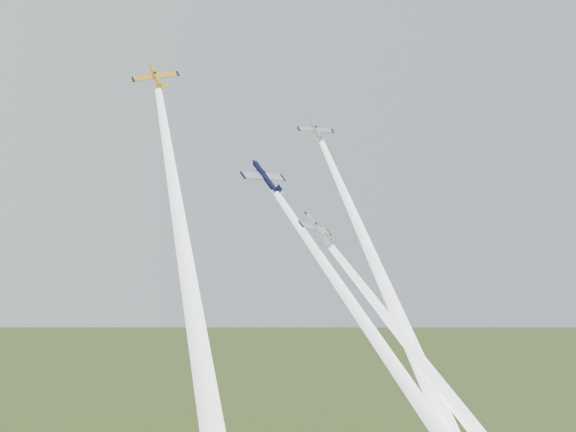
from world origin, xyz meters
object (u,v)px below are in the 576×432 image
object	(u,v)px
plane_yellow	(156,77)
plane_silver_low	(318,230)
plane_navy	(266,178)
plane_silver_right	(317,131)

from	to	relation	value
plane_yellow	plane_silver_low	distance (m)	30.91
plane_yellow	plane_navy	world-z (taller)	plane_yellow
plane_yellow	plane_navy	xyz separation A→B (m)	(14.43, -6.22, -13.57)
plane_yellow	plane_navy	size ratio (longest dim) A/B	0.80
plane_yellow	plane_silver_right	bearing A→B (deg)	24.23
plane_yellow	plane_silver_right	world-z (taller)	plane_yellow
plane_navy	plane_yellow	bearing A→B (deg)	149.72
plane_silver_low	plane_yellow	bearing A→B (deg)	121.13
plane_yellow	plane_silver_right	size ratio (longest dim) A/B	1.01
plane_silver_right	plane_silver_low	bearing A→B (deg)	-113.42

